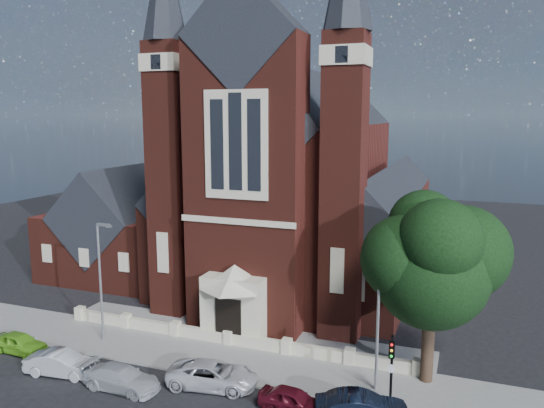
# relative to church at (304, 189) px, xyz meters

# --- Properties ---
(ground) EXTENTS (120.00, 120.00, 0.00)m
(ground) POSITION_rel_church_xyz_m (0.00, -7.94, -8.19)
(ground) COLOR black
(ground) RESTS_ON ground
(pavement_strip) EXTENTS (60.00, 5.00, 0.12)m
(pavement_strip) POSITION_rel_church_xyz_m (0.00, -18.44, -8.19)
(pavement_strip) COLOR slate
(pavement_strip) RESTS_ON ground
(forecourt_paving) EXTENTS (26.00, 3.00, 0.14)m
(forecourt_paving) POSITION_rel_church_xyz_m (0.00, -14.44, -8.19)
(forecourt_paving) COLOR slate
(forecourt_paving) RESTS_ON ground
(forecourt_wall) EXTENTS (24.00, 0.40, 0.90)m
(forecourt_wall) POSITION_rel_church_xyz_m (0.00, -16.44, -8.19)
(forecourt_wall) COLOR beige
(forecourt_wall) RESTS_ON ground
(church) EXTENTS (20.01, 34.90, 29.20)m
(church) POSITION_rel_church_xyz_m (0.00, 0.00, 0.00)
(church) COLOR #501D15
(church) RESTS_ON ground
(parish_hall) EXTENTS (12.00, 12.20, 10.24)m
(parish_hall) POSITION_rel_church_xyz_m (-16.00, -4.94, -4.17)
(parish_hall) COLOR #501D15
(parish_hall) RESTS_ON ground
(street_tree) EXTENTS (6.40, 6.60, 10.70)m
(street_tree) POSITION_rel_church_xyz_m (12.60, -17.23, -1.23)
(street_tree) COLOR black
(street_tree) RESTS_ON ground
(street_lamp_left) EXTENTS (1.16, 0.22, 8.09)m
(street_lamp_left) POSITION_rel_church_xyz_m (-7.91, -18.94, -3.59)
(street_lamp_left) COLOR gray
(street_lamp_left) RESTS_ON ground
(street_lamp_right) EXTENTS (1.16, 0.22, 8.09)m
(street_lamp_right) POSITION_rel_church_xyz_m (10.09, -18.94, -3.59)
(street_lamp_right) COLOR gray
(street_lamp_right) RESTS_ON ground
(traffic_signal) EXTENTS (0.28, 0.42, 4.00)m
(traffic_signal) POSITION_rel_church_xyz_m (11.00, -20.52, -5.60)
(traffic_signal) COLOR black
(traffic_signal) RESTS_ON ground
(car_lime_van) EXTENTS (3.83, 1.64, 1.29)m
(car_lime_van) POSITION_rel_church_xyz_m (-11.98, -22.10, -7.54)
(car_lime_van) COLOR #71C026
(car_lime_van) RESTS_ON ground
(car_silver_a) EXTENTS (4.43, 2.06, 1.40)m
(car_silver_a) POSITION_rel_church_xyz_m (-7.34, -23.48, -7.48)
(car_silver_a) COLOR #ABAFB3
(car_silver_a) RESTS_ON ground
(car_silver_b) EXTENTS (4.52, 1.93, 1.30)m
(car_silver_b) POSITION_rel_church_xyz_m (-3.11, -23.63, -7.54)
(car_silver_b) COLOR #B5B8BE
(car_silver_b) RESTS_ON ground
(car_white_suv) EXTENTS (5.36, 3.10, 1.41)m
(car_white_suv) POSITION_rel_church_xyz_m (1.46, -21.62, -7.48)
(car_white_suv) COLOR silver
(car_white_suv) RESTS_ON ground
(car_dark_red) EXTENTS (3.79, 1.82, 1.25)m
(car_dark_red) POSITION_rel_church_xyz_m (6.44, -22.47, -7.56)
(car_dark_red) COLOR #510D1A
(car_dark_red) RESTS_ON ground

